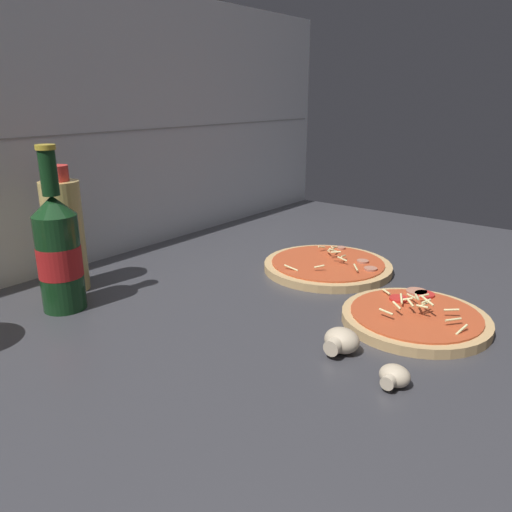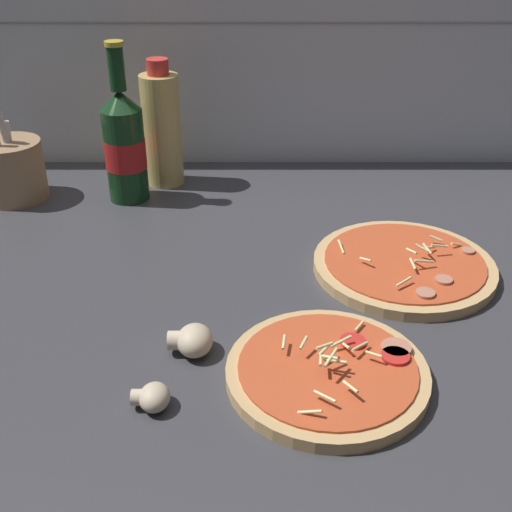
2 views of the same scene
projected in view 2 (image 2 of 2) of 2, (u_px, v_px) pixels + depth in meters
The scene contains 9 objects.
counter_slab at pixel (261, 283), 94.06cm from camera, with size 160.00×90.00×2.50cm.
tile_backsplash at pixel (260, 22), 119.26cm from camera, with size 160.00×1.13×60.00cm.
pizza_near at pixel (327, 372), 73.46cm from camera, with size 23.33×23.33×5.06cm.
pizza_far at pixel (403, 265), 94.34cm from camera, with size 26.54×26.54×4.46cm.
beer_bottle at pixel (123, 145), 112.06cm from camera, with size 7.26×7.26×27.75cm.
oil_bottle at pixel (161, 128), 118.14cm from camera, with size 7.08×7.08×23.30cm.
mushroom_left at pixel (151, 397), 69.09cm from camera, with size 4.20×4.00×2.80cm.
mushroom_right at pixel (191, 340), 77.14cm from camera, with size 5.44×5.19×3.63cm.
utensil_crock at pixel (10, 170), 114.50cm from camera, with size 11.51×11.51×17.22cm.
Camera 2 is at (-0.97, -79.62, 51.49)cm, focal length 45.00 mm.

